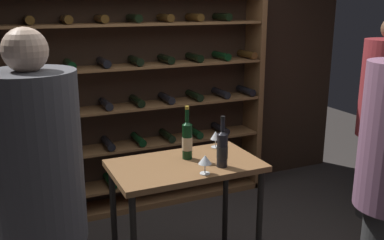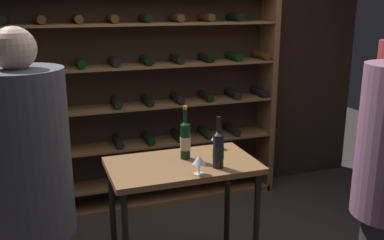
{
  "view_description": "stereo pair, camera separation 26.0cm",
  "coord_description": "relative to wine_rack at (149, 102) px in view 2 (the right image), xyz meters",
  "views": [
    {
      "loc": [
        -1.4,
        -2.58,
        2.05
      ],
      "look_at": [
        -0.14,
        0.2,
        1.22
      ],
      "focal_mm": 40.66,
      "sensor_mm": 36.0,
      "label": 1
    },
    {
      "loc": [
        -1.16,
        -2.67,
        2.05
      ],
      "look_at": [
        -0.14,
        0.2,
        1.22
      ],
      "focal_mm": 40.66,
      "sensor_mm": 36.0,
      "label": 2
    }
  ],
  "objects": [
    {
      "name": "wine_rack",
      "position": [
        0.0,
        0.0,
        0.0
      ],
      "size": [
        2.75,
        0.32,
        2.18
      ],
      "color": "brown",
      "rests_on": "ground"
    },
    {
      "name": "person_host_in_suit",
      "position": [
        -1.11,
        -1.81,
        -0.02
      ],
      "size": [
        0.46,
        0.46,
        1.94
      ],
      "rotation": [
        0.0,
        0.0,
        1.08
      ],
      "color": "black",
      "rests_on": "ground"
    },
    {
      "name": "wine_bottle_green_slim",
      "position": [
        -0.08,
        -1.38,
        0.03
      ],
      "size": [
        0.07,
        0.07,
        0.38
      ],
      "color": "black",
      "rests_on": "tasting_table"
    },
    {
      "name": "tasting_table",
      "position": [
        -0.13,
        -1.45,
        -0.24
      ],
      "size": [
        1.02,
        0.6,
        0.98
      ],
      "color": "brown",
      "rests_on": "ground"
    },
    {
      "name": "wine_bottle_gold_foil",
      "position": [
        0.07,
        -1.62,
        0.02
      ],
      "size": [
        0.08,
        0.08,
        0.35
      ],
      "color": "black",
      "rests_on": "tasting_table"
    },
    {
      "name": "wine_glass_stemmed_center",
      "position": [
        0.21,
        -1.25,
        -0.02
      ],
      "size": [
        0.08,
        0.08,
        0.13
      ],
      "color": "silver",
      "rests_on": "tasting_table"
    },
    {
      "name": "back_wall",
      "position": [
        0.16,
        0.21,
        0.32
      ],
      "size": [
        4.78,
        0.1,
        2.82
      ],
      "primitive_type": "cube",
      "color": "#332319",
      "rests_on": "ground"
    },
    {
      "name": "wine_glass_stemmed_left",
      "position": [
        -0.09,
        -1.68,
        -0.02
      ],
      "size": [
        0.09,
        0.09,
        0.13
      ],
      "color": "silver",
      "rests_on": "tasting_table"
    }
  ]
}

